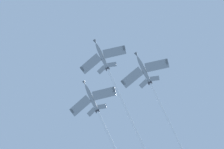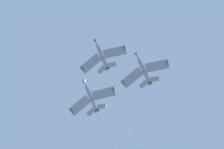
# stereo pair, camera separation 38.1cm
# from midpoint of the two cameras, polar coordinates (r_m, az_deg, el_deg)

# --- Properties ---
(jet_lead) EXTENTS (31.75, 42.69, 24.40)m
(jet_lead) POSITION_cam_midpoint_polar(r_m,az_deg,el_deg) (147.65, 0.56, -1.67)
(jet_lead) COLOR gray
(jet_left_wing) EXTENTS (29.81, 39.67, 22.29)m
(jet_left_wing) POSITION_cam_midpoint_polar(r_m,az_deg,el_deg) (145.32, 6.30, -2.29)
(jet_left_wing) COLOR gray
(jet_right_wing) EXTENTS (31.64, 44.17, 24.58)m
(jet_right_wing) POSITION_cam_midpoint_polar(r_m,az_deg,el_deg) (146.72, -0.82, -8.29)
(jet_right_wing) COLOR gray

